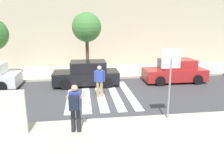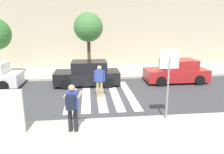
% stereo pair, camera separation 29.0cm
% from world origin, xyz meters
% --- Properties ---
extents(ground_plane, '(120.00, 120.00, 0.00)m').
position_xyz_m(ground_plane, '(0.00, 0.00, 0.00)').
color(ground_plane, '#424244').
extents(sidewalk_far, '(60.00, 4.80, 0.14)m').
position_xyz_m(sidewalk_far, '(0.00, 6.00, 0.07)').
color(sidewalk_far, beige).
rests_on(sidewalk_far, ground).
extents(building_facade_far, '(56.00, 4.00, 7.45)m').
position_xyz_m(building_facade_far, '(0.00, 10.40, 3.72)').
color(building_facade_far, beige).
rests_on(building_facade_far, ground).
extents(crosswalk_stripe_0, '(0.44, 5.20, 0.01)m').
position_xyz_m(crosswalk_stripe_0, '(-1.60, 0.20, 0.00)').
color(crosswalk_stripe_0, silver).
rests_on(crosswalk_stripe_0, ground).
extents(crosswalk_stripe_1, '(0.44, 5.20, 0.01)m').
position_xyz_m(crosswalk_stripe_1, '(-0.80, 0.20, 0.00)').
color(crosswalk_stripe_1, silver).
rests_on(crosswalk_stripe_1, ground).
extents(crosswalk_stripe_2, '(0.44, 5.20, 0.01)m').
position_xyz_m(crosswalk_stripe_2, '(0.00, 0.20, 0.00)').
color(crosswalk_stripe_2, silver).
rests_on(crosswalk_stripe_2, ground).
extents(crosswalk_stripe_3, '(0.44, 5.20, 0.01)m').
position_xyz_m(crosswalk_stripe_3, '(0.80, 0.20, 0.00)').
color(crosswalk_stripe_3, silver).
rests_on(crosswalk_stripe_3, ground).
extents(crosswalk_stripe_4, '(0.44, 5.20, 0.01)m').
position_xyz_m(crosswalk_stripe_4, '(1.60, 0.20, 0.00)').
color(crosswalk_stripe_4, silver).
rests_on(crosswalk_stripe_4, ground).
extents(stop_sign, '(0.76, 0.08, 2.82)m').
position_xyz_m(stop_sign, '(2.43, -3.53, 2.20)').
color(stop_sign, gray).
rests_on(stop_sign, sidewalk_near).
extents(photographer_with_backpack, '(0.66, 0.90, 1.72)m').
position_xyz_m(photographer_with_backpack, '(-1.23, -4.22, 1.17)').
color(photographer_with_backpack, '#232328').
rests_on(photographer_with_backpack, sidewalk_near).
extents(pedestrian_crossing, '(0.57, 0.31, 1.72)m').
position_xyz_m(pedestrian_crossing, '(-0.07, -0.19, 0.97)').
color(pedestrian_crossing, tan).
rests_on(pedestrian_crossing, ground).
extents(parked_car_black, '(4.10, 1.92, 1.55)m').
position_xyz_m(parked_car_black, '(-0.69, 2.30, 0.73)').
color(parked_car_black, black).
rests_on(parked_car_black, ground).
extents(parked_car_red, '(4.10, 1.92, 1.55)m').
position_xyz_m(parked_car_red, '(5.23, 2.30, 0.73)').
color(parked_car_red, red).
rests_on(parked_car_red, ground).
extents(street_tree_center, '(2.05, 2.05, 4.51)m').
position_xyz_m(street_tree_center, '(-0.57, 4.37, 3.58)').
color(street_tree_center, brown).
rests_on(street_tree_center, sidewalk_far).
extents(advertising_board, '(1.10, 0.11, 1.60)m').
position_xyz_m(advertising_board, '(-3.43, -4.12, 0.94)').
color(advertising_board, beige).
rests_on(advertising_board, sidewalk_near).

